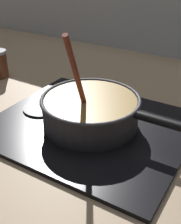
{
  "coord_description": "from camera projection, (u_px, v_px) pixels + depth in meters",
  "views": [
    {
      "loc": [
        0.45,
        -0.58,
        0.48
      ],
      "look_at": [
        0.06,
        0.06,
        0.05
      ],
      "focal_mm": 47.86,
      "sensor_mm": 36.0,
      "label": 1
    }
  ],
  "objects": [
    {
      "name": "hob_plate",
      "position": [
        90.0,
        126.0,
        0.88
      ],
      "size": [
        0.56,
        0.48,
        0.01
      ],
      "primitive_type": "cube",
      "color": "black",
      "rests_on": "ground"
    },
    {
      "name": "cooking_pan",
      "position": [
        91.0,
        110.0,
        0.85
      ],
      "size": [
        0.41,
        0.28,
        0.3
      ],
      "color": "#38383D",
      "rests_on": "hob_plate"
    },
    {
      "name": "burner_ring",
      "position": [
        90.0,
        123.0,
        0.88
      ],
      "size": [
        0.17,
        0.17,
        0.01
      ],
      "primitive_type": "torus",
      "color": "#592D0C",
      "rests_on": "hob_plate"
    },
    {
      "name": "ground",
      "position": [
        63.0,
        137.0,
        0.88
      ],
      "size": [
        2.4,
        1.6,
        0.04
      ],
      "primitive_type": "cube",
      "color": "#9E8466"
    },
    {
      "name": "spare_burner",
      "position": [
        42.0,
        108.0,
        0.96
      ],
      "size": [
        0.12,
        0.12,
        0.01
      ],
      "primitive_type": "cylinder",
      "color": "#262628",
      "rests_on": "hob_plate"
    }
  ]
}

